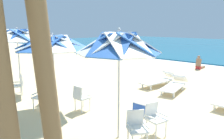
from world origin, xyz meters
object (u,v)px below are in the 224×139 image
(plastic_chair_3, at_px, (42,95))
(palm_tree_2, at_px, (40,20))
(beachgoer_seated, at_px, (199,65))
(beach_umbrella_1, at_px, (53,43))
(cooler_box, at_px, (141,108))
(plastic_chair_0, at_px, (155,117))
(plastic_chair_5, at_px, (18,84))
(plastic_chair_1, at_px, (137,126))
(beach_umbrella_0, at_px, (119,45))
(plastic_chair_2, at_px, (50,90))
(sun_lounger_2, at_px, (159,80))
(plastic_chair_4, at_px, (81,97))
(beach_umbrella_2, at_px, (17,36))
(sun_lounger_1, at_px, (174,85))

(plastic_chair_3, height_order, palm_tree_2, palm_tree_2)
(beachgoer_seated, bearing_deg, beach_umbrella_1, -91.77)
(cooler_box, bearing_deg, palm_tree_2, -71.75)
(plastic_chair_0, distance_m, plastic_chair_5, 5.99)
(beach_umbrella_1, bearing_deg, plastic_chair_1, -0.66)
(plastic_chair_0, height_order, beachgoer_seated, beachgoer_seated)
(beach_umbrella_0, distance_m, palm_tree_2, 2.68)
(plastic_chair_2, relative_size, plastic_chair_5, 1.00)
(palm_tree_2, height_order, beachgoer_seated, palm_tree_2)
(beach_umbrella_0, height_order, beach_umbrella_1, beach_umbrella_0)
(plastic_chair_1, distance_m, cooler_box, 2.14)
(sun_lounger_2, xyz_separation_m, cooler_box, (1.54, -3.44, -0.08))
(plastic_chair_4, distance_m, sun_lounger_2, 4.66)
(beach_umbrella_1, relative_size, plastic_chair_4, 3.01)
(plastic_chair_0, xyz_separation_m, plastic_chair_5, (-5.92, -0.96, 0.00))
(sun_lounger_2, bearing_deg, plastic_chair_4, -91.07)
(beach_umbrella_0, height_order, beach_umbrella_2, beach_umbrella_2)
(plastic_chair_1, xyz_separation_m, plastic_chair_4, (-2.79, 0.55, 0.00))
(palm_tree_2, relative_size, cooler_box, 9.12)
(plastic_chair_1, height_order, plastic_chair_2, same)
(plastic_chair_1, bearing_deg, plastic_chair_2, 176.38)
(plastic_chair_1, distance_m, plastic_chair_2, 4.27)
(beach_umbrella_1, distance_m, plastic_chair_3, 1.83)
(plastic_chair_4, height_order, beach_umbrella_2, beach_umbrella_2)
(plastic_chair_1, height_order, beach_umbrella_1, beach_umbrella_1)
(cooler_box, bearing_deg, beach_umbrella_1, -144.22)
(plastic_chair_5, height_order, sun_lounger_2, plastic_chair_5)
(palm_tree_2, distance_m, cooler_box, 5.20)
(plastic_chair_4, relative_size, palm_tree_2, 0.19)
(plastic_chair_0, distance_m, plastic_chair_1, 0.79)
(beach_umbrella_2, relative_size, beachgoer_seated, 3.01)
(beach_umbrella_0, bearing_deg, beach_umbrella_1, 179.96)
(plastic_chair_4, bearing_deg, beach_umbrella_1, -146.43)
(plastic_chair_5, bearing_deg, plastic_chair_2, 14.71)
(plastic_chair_2, bearing_deg, palm_tree_2, -31.30)
(beach_umbrella_1, distance_m, beach_umbrella_2, 2.91)
(plastic_chair_4, bearing_deg, plastic_chair_5, -167.10)
(plastic_chair_0, height_order, beach_umbrella_1, beach_umbrella_1)
(cooler_box, bearing_deg, beach_umbrella_2, -163.18)
(palm_tree_2, bearing_deg, plastic_chair_5, 159.65)
(plastic_chair_3, relative_size, plastic_chair_4, 1.00)
(plastic_chair_1, relative_size, plastic_chair_4, 1.00)
(plastic_chair_3, bearing_deg, sun_lounger_1, 66.41)
(plastic_chair_2, xyz_separation_m, plastic_chair_5, (-1.68, -0.44, 0.00))
(plastic_chair_2, height_order, sun_lounger_1, plastic_chair_2)
(sun_lounger_2, distance_m, beachgoer_seated, 5.80)
(sun_lounger_2, bearing_deg, beach_umbrella_2, -126.69)
(plastic_chair_0, relative_size, plastic_chair_1, 1.00)
(beach_umbrella_2, bearing_deg, plastic_chair_2, 2.79)
(plastic_chair_3, bearing_deg, plastic_chair_0, 15.22)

